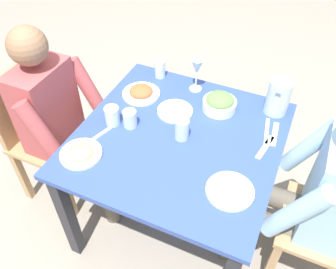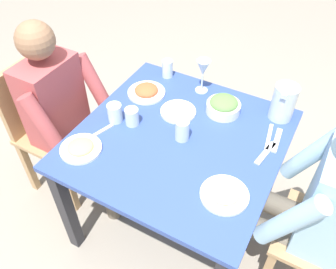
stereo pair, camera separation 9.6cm
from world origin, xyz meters
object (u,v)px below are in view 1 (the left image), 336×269
salad_bowl (220,103)px  plate_fries (81,153)px  plate_yoghurt (175,110)px  water_glass_near_right (112,116)px  plate_rice_curry (141,92)px  water_glass_center (160,69)px  water_glass_near_left (182,129)px  plate_beans (230,190)px  dining_table (178,151)px  water_glass_far_right (130,119)px  diner_near (310,192)px  diner_far (63,121)px  water_pitcher (278,96)px  chair_far (40,129)px  wine_glass (197,68)px

salad_bowl → plate_fries: 0.75m
plate_yoghurt → water_glass_near_right: (-0.21, 0.25, 0.03)m
plate_rice_curry → plate_fries: bearing=174.9°
water_glass_center → water_glass_near_left: (-0.42, -0.31, 0.00)m
plate_beans → dining_table: bearing=56.3°
salad_bowl → water_glass_far_right: size_ratio=1.95×
salad_bowl → plate_fries: size_ratio=0.90×
plate_yoghurt → water_glass_near_left: (-0.16, -0.10, 0.04)m
dining_table → water_glass_near_right: (-0.05, 0.34, 0.15)m
plate_yoghurt → plate_fries: bearing=148.9°
diner_near → water_glass_near_right: 0.99m
water_glass_center → diner_far: bearing=145.5°
water_pitcher → plate_rice_curry: bearing=103.3°
salad_bowl → diner_far: bearing=115.4°
plate_yoghurt → water_glass_far_right: water_glass_far_right is taller
salad_bowl → plate_yoghurt: (-0.12, 0.20, -0.03)m
diner_far → plate_yoghurt: size_ratio=6.25×
plate_fries → water_glass_far_right: 0.30m
dining_table → diner_far: (-0.08, 0.64, 0.04)m
salad_bowl → plate_rice_curry: size_ratio=0.85×
plate_rice_curry → plate_beans: 0.78m
diner_near → water_glass_near_left: (0.03, 0.63, 0.12)m
plate_fries → plate_beans: size_ratio=0.96×
dining_table → water_pitcher: (0.39, -0.39, 0.20)m
water_glass_near_right → diner_near: bearing=-88.6°
chair_far → plate_rice_curry: size_ratio=4.17×
dining_table → water_glass_far_right: (-0.03, 0.25, 0.15)m
dining_table → water_glass_far_right: bearing=95.9°
diner_far → wine_glass: (0.47, -0.58, 0.21)m
plate_yoghurt → plate_rice_curry: size_ratio=0.89×
chair_far → wine_glass: bearing=-59.1°
wine_glass → plate_fries: bearing=156.3°
chair_far → water_glass_far_right: (0.05, -0.60, 0.26)m
plate_fries → wine_glass: size_ratio=1.00×
water_glass_center → water_glass_far_right: (-0.45, -0.05, -0.01)m
water_glass_center → plate_rice_curry: bearing=174.2°
water_glass_near_right → wine_glass: 0.53m
dining_table → diner_near: bearing=-92.0°
plate_rice_curry → water_glass_far_right: size_ratio=2.29×
water_glass_near_right → water_glass_near_left: bearing=-82.1°
chair_far → plate_fries: (-0.22, -0.48, 0.23)m
diner_far → plate_fries: 0.36m
water_pitcher → water_glass_far_right: bearing=122.8°
dining_table → water_glass_near_right: bearing=97.8°
diner_near → plate_fries: bearing=105.2°
plate_beans → plate_yoghurt: bearing=47.7°
diner_far → plate_yoghurt: diner_far is taller
dining_table → plate_fries: bearing=129.2°
plate_fries → water_glass_center: water_glass_center is taller
dining_table → chair_far: size_ratio=1.12×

